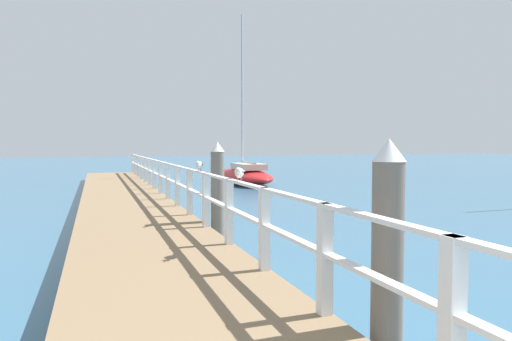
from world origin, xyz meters
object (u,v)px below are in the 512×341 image
Objects in this scene: dock_piling_near at (387,255)px; seagull_foreground at (239,172)px; dock_piling_far at (218,191)px; boat_2 at (244,175)px; seagull_background at (199,165)px.

dock_piling_near is 3.22m from seagull_foreground.
dock_piling_far is (0.00, 5.94, 0.00)m from dock_piling_near.
dock_piling_far is at bearing -108.40° from boat_2.
seagull_background is at bearing 93.70° from dock_piling_near.
boat_2 reaches higher than dock_piling_near.
seagull_background is 0.05× the size of boat_2.
boat_2 is at bearing -88.83° from seagull_background.
dock_piling_near is at bearing -102.55° from boat_2.
seagull_foreground is 0.05× the size of boat_2.
dock_piling_far is 0.24× the size of boat_2.
seagull_foreground and seagull_background have the same top height.
dock_piling_far is 2.86m from seagull_foreground.
seagull_background is (-0.38, 5.93, 0.55)m from dock_piling_near.
boat_2 is at bearing 70.03° from dock_piling_far.
dock_piling_far is at bearing -74.12° from seagull_foreground.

